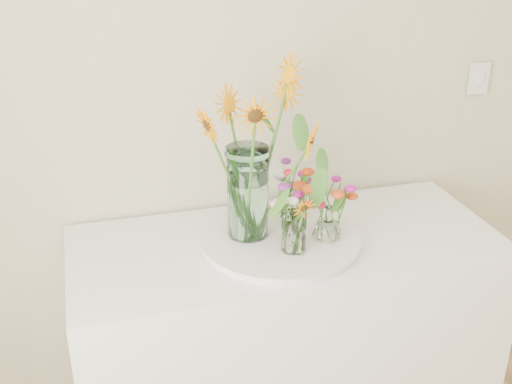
% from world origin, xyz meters
% --- Properties ---
extents(counter, '(1.40, 0.60, 0.90)m').
position_xyz_m(counter, '(-0.45, 1.93, 0.45)').
color(counter, white).
rests_on(counter, ground_plane).
extents(tray, '(0.49, 0.49, 0.02)m').
position_xyz_m(tray, '(-0.48, 1.91, 0.91)').
color(tray, white).
rests_on(tray, counter).
extents(mason_jar, '(0.15, 0.15, 0.30)m').
position_xyz_m(mason_jar, '(-0.57, 1.95, 1.08)').
color(mason_jar, '#B3ECDA').
rests_on(mason_jar, tray).
extents(sunflower_bouquet, '(0.80, 0.80, 0.58)m').
position_xyz_m(sunflower_bouquet, '(-0.57, 1.95, 1.21)').
color(sunflower_bouquet, '#F99605').
rests_on(sunflower_bouquet, tray).
extents(small_vase_a, '(0.10, 0.10, 0.13)m').
position_xyz_m(small_vase_a, '(-0.46, 1.82, 0.99)').
color(small_vase_a, white).
rests_on(small_vase_a, tray).
extents(wildflower_posy_a, '(0.21, 0.21, 0.22)m').
position_xyz_m(wildflower_posy_a, '(-0.46, 1.82, 1.03)').
color(wildflower_posy_a, '#D14012').
rests_on(wildflower_posy_a, tray).
extents(small_vase_b, '(0.09, 0.09, 0.12)m').
position_xyz_m(small_vase_b, '(-0.34, 1.85, 0.98)').
color(small_vase_b, white).
rests_on(small_vase_b, tray).
extents(wildflower_posy_b, '(0.20, 0.20, 0.21)m').
position_xyz_m(wildflower_posy_b, '(-0.34, 1.85, 1.03)').
color(wildflower_posy_b, '#D14012').
rests_on(wildflower_posy_b, tray).
extents(small_vase_c, '(0.10, 0.10, 0.13)m').
position_xyz_m(small_vase_c, '(-0.40, 2.00, 0.99)').
color(small_vase_c, white).
rests_on(small_vase_c, tray).
extents(wildflower_posy_c, '(0.18, 0.18, 0.22)m').
position_xyz_m(wildflower_posy_c, '(-0.40, 2.00, 1.04)').
color(wildflower_posy_c, '#D14012').
rests_on(wildflower_posy_c, tray).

